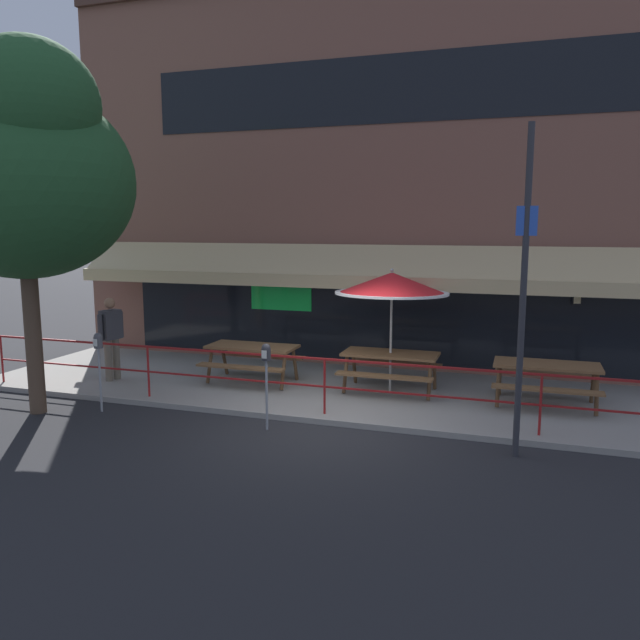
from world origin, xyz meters
The scene contains 13 objects.
ground_plane centered at (0.00, 0.00, 0.00)m, with size 120.00×120.00×0.00m, color #232326.
patio_deck centered at (0.00, 2.00, 0.05)m, with size 15.00×4.00×0.10m, color gray.
restaurant_building centered at (0.00, 4.23, 4.30)m, with size 15.00×1.60×8.67m.
patio_railing centered at (0.00, 0.30, 0.80)m, with size 13.84×0.04×0.97m.
picnic_table_left centered at (-2.05, 1.87, 0.71)m, with size 1.80×1.42×0.76m.
picnic_table_centre centered at (0.76, 2.04, 0.71)m, with size 1.80×1.42×0.76m.
picnic_table_right centered at (3.57, 1.99, 0.71)m, with size 1.80×1.42×0.76m.
patio_umbrella_centre centered at (0.76, 2.04, 2.18)m, with size 2.14×2.14×2.38m.
pedestrian_walking centered at (-4.87, 1.14, 1.06)m, with size 0.33×0.61×1.71m.
parking_meter_near centered at (-3.90, -0.51, 1.15)m, with size 0.15×0.16×1.42m.
parking_meter_far centered at (-0.72, -0.50, 1.15)m, with size 0.15×0.16×1.42m.
street_sign_pole centered at (3.12, -0.45, 2.38)m, with size 0.28×0.09×4.64m.
street_tree_curbside centered at (-4.82, -0.97, 4.19)m, with size 3.80×3.42×6.17m.
Camera 1 is at (3.14, -9.44, 3.31)m, focal length 35.00 mm.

